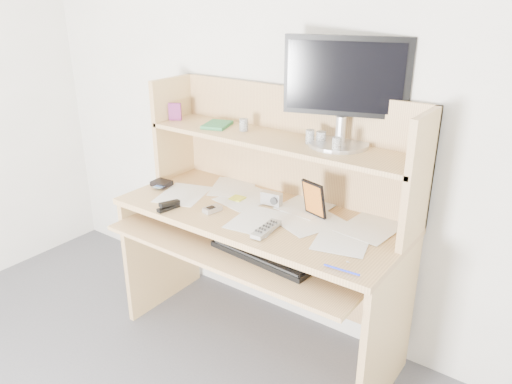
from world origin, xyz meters
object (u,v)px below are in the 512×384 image
Objects in this scene: desk at (269,217)px; keyboard at (265,253)px; game_case at (314,199)px; tv_remote at (266,229)px; monitor at (345,88)px.

desk is 2.76× the size of keyboard.
keyboard is at bearing -89.82° from game_case.
desk reaches higher than game_case.
monitor reaches higher than tv_remote.
desk is 2.62× the size of monitor.
game_case is (0.08, 0.28, 0.18)m from keyboard.
desk reaches higher than tv_remote.
monitor is (0.05, 0.13, 0.49)m from game_case.
keyboard is 0.80m from monitor.
monitor is at bearing 83.76° from game_case.
game_case is at bearing 79.59° from keyboard.
keyboard is 2.71× the size of tv_remote.
tv_remote is 1.08× the size of game_case.
desk is 0.72m from monitor.
game_case is at bearing 65.91° from tv_remote.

